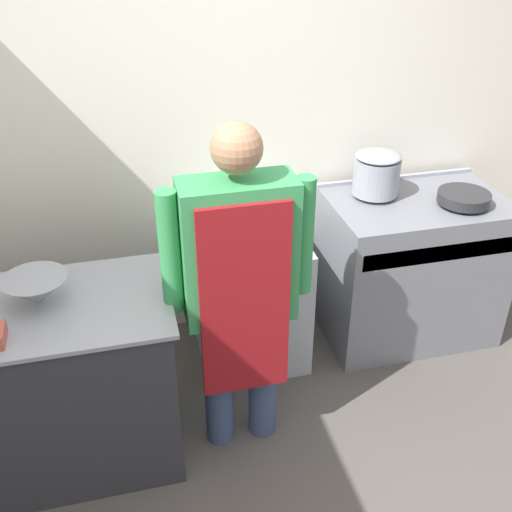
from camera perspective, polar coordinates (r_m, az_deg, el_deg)
name	(u,v)px	position (r m, az deg, el deg)	size (l,w,h in m)	color
wall_back	(211,117)	(3.39, -4.30, 13.08)	(8.00, 0.05, 2.70)	silver
prep_counter	(41,387)	(2.99, -19.76, -11.67)	(1.25, 0.67, 0.88)	#2D2D33
stove	(409,267)	(3.76, 14.39, -1.06)	(1.02, 0.66, 0.92)	slate
fridge_unit	(249,295)	(3.50, -0.71, -3.75)	(0.59, 0.65, 0.78)	#A8ADB2
person_cook	(239,280)	(2.62, -1.60, -2.30)	(0.67, 0.24, 1.65)	#38476B
mixing_bowl	(37,291)	(2.71, -20.16, -3.12)	(0.28, 0.28, 0.13)	gray
stock_pot	(377,173)	(3.49, 11.41, 7.77)	(0.26, 0.26, 0.25)	gray
saute_pan	(464,197)	(3.54, 19.19, 5.30)	(0.29, 0.29, 0.06)	#262628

